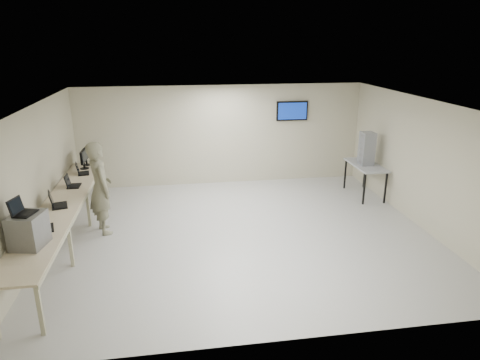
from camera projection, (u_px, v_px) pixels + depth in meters
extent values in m
cube|color=beige|center=(241.00, 233.00, 9.24)|extent=(8.00, 7.00, 0.01)
cube|color=white|center=(242.00, 103.00, 8.35)|extent=(8.00, 7.00, 0.01)
cube|color=#B6B295|center=(222.00, 135.00, 12.08)|extent=(8.00, 0.01, 2.80)
cube|color=#B6B295|center=(284.00, 251.00, 5.52)|extent=(8.00, 0.01, 2.80)
cube|color=#B6B295|center=(36.00, 181.00, 8.21)|extent=(0.01, 7.00, 2.80)
cube|color=#B6B295|center=(421.00, 163.00, 9.38)|extent=(0.01, 7.00, 2.80)
cube|color=black|center=(292.00, 111.00, 12.15)|extent=(0.15, 0.04, 0.15)
cube|color=black|center=(292.00, 111.00, 12.11)|extent=(0.90, 0.06, 0.55)
cube|color=navy|center=(292.00, 111.00, 12.08)|extent=(0.82, 0.01, 0.47)
cube|color=#CEB08F|center=(62.00, 205.00, 8.44)|extent=(0.75, 6.00, 0.04)
cube|color=#B2AF8F|center=(82.00, 205.00, 8.50)|extent=(0.02, 6.00, 0.06)
cube|color=#B2AF8F|center=(40.00, 309.00, 5.95)|extent=(0.06, 0.06, 0.86)
cube|color=#B2AF8F|center=(36.00, 247.00, 7.69)|extent=(0.06, 0.06, 0.86)
cube|color=#B2AF8F|center=(70.00, 245.00, 7.78)|extent=(0.06, 0.06, 0.86)
cube|color=#B2AF8F|center=(60.00, 210.00, 9.38)|extent=(0.06, 0.06, 0.86)
cube|color=#B2AF8F|center=(88.00, 208.00, 9.47)|extent=(0.06, 0.06, 0.86)
cube|color=#B2AF8F|center=(78.00, 182.00, 11.21)|extent=(0.06, 0.06, 0.86)
cube|color=#B2AF8F|center=(101.00, 181.00, 11.29)|extent=(0.06, 0.06, 0.86)
cube|color=slate|center=(28.00, 230.00, 6.65)|extent=(0.55, 0.60, 0.54)
cube|color=black|center=(25.00, 214.00, 6.56)|extent=(0.33, 0.40, 0.02)
cube|color=black|center=(15.00, 206.00, 6.50)|extent=(0.15, 0.33, 0.25)
cube|color=black|center=(16.00, 206.00, 6.50)|extent=(0.12, 0.29, 0.21)
cube|color=black|center=(45.00, 228.00, 7.32)|extent=(0.36, 0.44, 0.02)
cube|color=black|center=(35.00, 221.00, 7.25)|extent=(0.16, 0.36, 0.27)
cube|color=black|center=(36.00, 221.00, 7.26)|extent=(0.13, 0.32, 0.22)
cube|color=black|center=(60.00, 206.00, 8.31)|extent=(0.37, 0.45, 0.02)
cube|color=black|center=(51.00, 199.00, 8.25)|extent=(0.17, 0.37, 0.28)
cube|color=black|center=(52.00, 199.00, 8.25)|extent=(0.14, 0.33, 0.23)
cube|color=black|center=(74.00, 186.00, 9.42)|extent=(0.26, 0.35, 0.02)
cube|color=black|center=(67.00, 180.00, 9.36)|extent=(0.07, 0.33, 0.25)
cube|color=black|center=(68.00, 180.00, 9.36)|extent=(0.05, 0.29, 0.21)
cube|color=black|center=(84.00, 173.00, 10.30)|extent=(0.31, 0.39, 0.02)
cube|color=black|center=(77.00, 168.00, 10.24)|extent=(0.13, 0.34, 0.25)
cube|color=black|center=(78.00, 168.00, 10.24)|extent=(0.10, 0.30, 0.21)
cylinder|color=black|center=(85.00, 168.00, 10.70)|extent=(0.21, 0.21, 0.02)
cube|color=black|center=(84.00, 165.00, 10.67)|extent=(0.04, 0.03, 0.17)
cube|color=black|center=(83.00, 157.00, 10.61)|extent=(0.05, 0.48, 0.32)
cube|color=black|center=(84.00, 156.00, 10.61)|extent=(0.00, 0.44, 0.28)
cylinder|color=black|center=(87.00, 165.00, 11.01)|extent=(0.21, 0.21, 0.02)
cube|color=black|center=(87.00, 161.00, 10.98)|extent=(0.04, 0.03, 0.16)
cube|color=black|center=(86.00, 154.00, 10.91)|extent=(0.05, 0.46, 0.31)
cube|color=black|center=(87.00, 154.00, 10.92)|extent=(0.00, 0.42, 0.26)
imported|color=#5E634A|center=(100.00, 188.00, 9.03)|extent=(0.72, 0.86, 2.00)
cube|color=#9C9FA2|center=(366.00, 165.00, 11.21)|extent=(0.67, 1.44, 0.04)
cube|color=black|center=(364.00, 189.00, 10.72)|extent=(0.04, 0.04, 0.83)
cube|color=black|center=(345.00, 174.00, 11.88)|extent=(0.04, 0.04, 0.83)
cube|color=black|center=(386.00, 188.00, 10.81)|extent=(0.04, 0.04, 0.83)
cube|color=black|center=(365.00, 173.00, 11.97)|extent=(0.04, 0.04, 0.83)
cube|color=gray|center=(366.00, 161.00, 11.17)|extent=(0.32, 0.36, 0.17)
cube|color=gray|center=(366.00, 155.00, 11.12)|extent=(0.32, 0.36, 0.17)
cube|color=gray|center=(367.00, 149.00, 11.06)|extent=(0.32, 0.36, 0.17)
cube|color=gray|center=(367.00, 142.00, 11.01)|extent=(0.32, 0.36, 0.17)
cube|color=gray|center=(368.00, 136.00, 10.96)|extent=(0.32, 0.36, 0.17)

